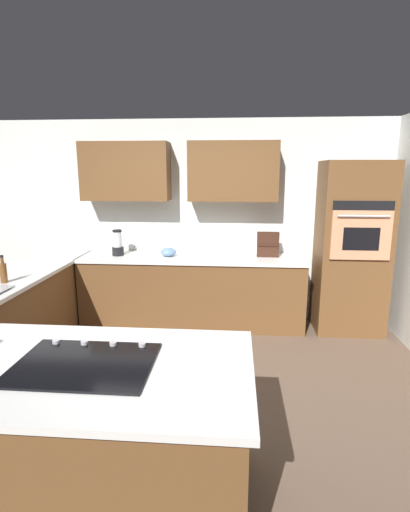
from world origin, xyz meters
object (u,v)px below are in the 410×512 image
(blender, at_px, (118,244))
(dish_soap_bottle, at_px, (3,272))
(wall_oven, at_px, (352,248))
(mixing_bowl, at_px, (168,252))
(cooktop, at_px, (85,363))
(spice_rack, at_px, (268,244))

(blender, distance_m, dish_soap_bottle, 1.50)
(wall_oven, xyz_separation_m, mixing_bowl, (2.25, -0.01, -0.09))
(cooktop, relative_size, spice_rack, 2.45)
(cooktop, relative_size, mixing_bowl, 3.77)
(wall_oven, bearing_deg, cooktop, 51.67)
(cooktop, height_order, dish_soap_bottle, dish_soap_bottle)
(blender, bearing_deg, dish_soap_bottle, 61.32)
(spice_rack, bearing_deg, dish_soap_bottle, 27.95)
(cooktop, height_order, blender, blender)
(dish_soap_bottle, bearing_deg, wall_oven, -160.16)
(dish_soap_bottle, bearing_deg, spice_rack, -152.05)
(wall_oven, distance_m, cooktop, 3.60)
(mixing_bowl, height_order, dish_soap_bottle, dish_soap_bottle)
(spice_rack, bearing_deg, wall_oven, 175.19)
(mixing_bowl, bearing_deg, spice_rack, -176.62)
(blender, height_order, spice_rack, blender)
(wall_oven, height_order, dish_soap_bottle, wall_oven)
(cooktop, xyz_separation_m, mixing_bowl, (0.02, -2.83, 0.05))
(spice_rack, bearing_deg, cooktop, 67.06)
(mixing_bowl, bearing_deg, cooktop, 90.43)
(dish_soap_bottle, bearing_deg, mixing_bowl, -136.15)
(mixing_bowl, height_order, spice_rack, spice_rack)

